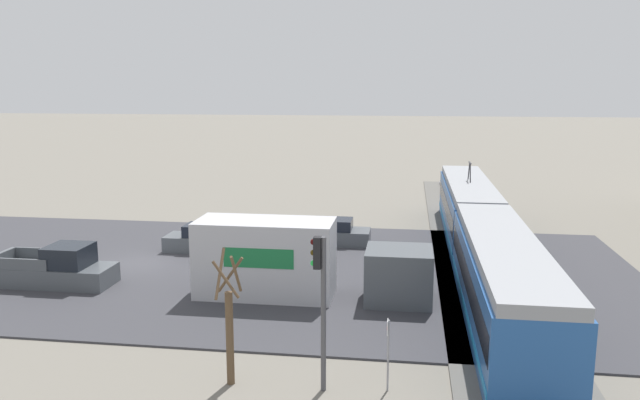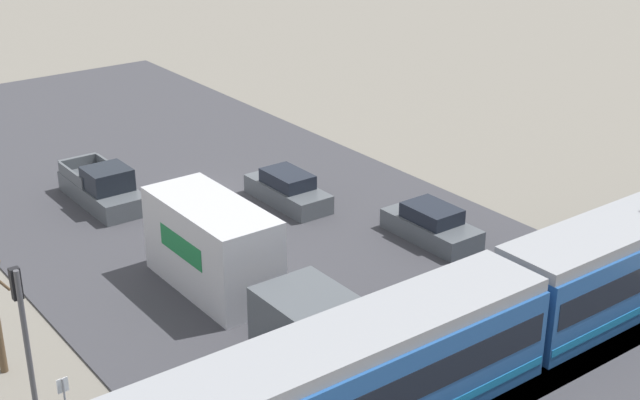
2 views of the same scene
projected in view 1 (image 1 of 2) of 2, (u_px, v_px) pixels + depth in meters
The scene contains 11 objects.
ground_plane at pixel (138, 265), 32.06m from camera, with size 320.00×320.00×0.00m, color slate.
road_surface at pixel (138, 264), 32.06m from camera, with size 19.37×50.06×0.08m.
rail_bed at pixel (483, 278), 29.63m from camera, with size 60.30×4.40×0.22m.
light_rail_tram at pixel (481, 237), 30.91m from camera, with size 29.23×2.76×4.43m.
box_truck at pixel (297, 262), 26.80m from camera, with size 2.56×10.10×3.32m.
pickup_truck at pixel (57, 269), 28.53m from camera, with size 2.01×5.38×1.88m.
sedan_car_0 at pixel (207, 240), 34.38m from camera, with size 1.77×4.58×1.47m.
sedan_car_1 at pixel (332, 233), 35.95m from camera, with size 1.87×4.32×1.45m.
traffic_light_pole at pixel (321, 292), 18.34m from camera, with size 0.28×0.47×4.77m.
street_tree at pixel (229, 325), 18.96m from camera, with size 1.01×0.84×4.23m.
no_parking_sign at pixel (388, 348), 18.61m from camera, with size 0.32×0.08×2.25m.
Camera 1 is at (29.28, 13.67, 9.11)m, focal length 35.00 mm.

